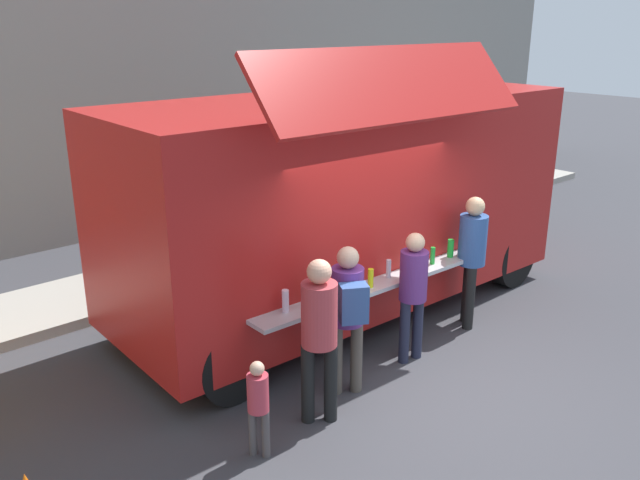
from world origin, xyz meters
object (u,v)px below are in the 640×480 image
(customer_rear_waiting, at_px, (319,327))
(child_near_queue, at_px, (258,400))
(food_truck_main, at_px, (345,198))
(customer_mid_with_backpack, at_px, (348,307))
(customer_front_ordering, at_px, (413,286))
(trash_bin, at_px, (412,193))
(customer_extra_browsing, at_px, (472,250))

(customer_rear_waiting, relative_size, child_near_queue, 1.77)
(food_truck_main, relative_size, customer_mid_with_backpack, 3.83)
(customer_front_ordering, xyz_separation_m, customer_rear_waiting, (-1.68, -0.23, 0.09))
(trash_bin, distance_m, customer_front_ordering, 6.08)
(customer_rear_waiting, bearing_deg, trash_bin, -20.03)
(customer_rear_waiting, bearing_deg, child_near_queue, 130.16)
(customer_extra_browsing, bearing_deg, food_truck_main, -13.67)
(customer_mid_with_backpack, xyz_separation_m, customer_extra_browsing, (2.42, 0.17, 0.02))
(child_near_queue, bearing_deg, customer_extra_browsing, -27.31)
(food_truck_main, distance_m, customer_rear_waiting, 2.90)
(customer_rear_waiting, bearing_deg, customer_front_ordering, -46.15)
(trash_bin, bearing_deg, customer_mid_with_backpack, -144.83)
(customer_front_ordering, height_order, customer_mid_with_backpack, customer_mid_with_backpack)
(trash_bin, height_order, customer_extra_browsing, customer_extra_browsing)
(customer_front_ordering, distance_m, child_near_queue, 2.54)
(food_truck_main, xyz_separation_m, child_near_queue, (-2.95, -1.93, -1.03))
(trash_bin, distance_m, customer_rear_waiting, 7.56)
(food_truck_main, bearing_deg, child_near_queue, -145.03)
(food_truck_main, height_order, customer_mid_with_backpack, food_truck_main)
(trash_bin, xyz_separation_m, customer_rear_waiting, (-6.27, -4.19, 0.54))
(customer_mid_with_backpack, distance_m, child_near_queue, 1.47)
(customer_front_ordering, bearing_deg, customer_rear_waiting, 103.78)
(customer_front_ordering, relative_size, customer_rear_waiting, 0.91)
(customer_mid_with_backpack, xyz_separation_m, customer_rear_waiting, (-0.57, -0.18, 0.01))
(trash_bin, height_order, customer_front_ordering, customer_front_ordering)
(customer_mid_with_backpack, distance_m, customer_extra_browsing, 2.43)
(customer_mid_with_backpack, bearing_deg, customer_rear_waiting, 137.69)
(customer_front_ordering, bearing_deg, trash_bin, -43.02)
(customer_front_ordering, xyz_separation_m, child_near_queue, (-2.49, -0.28, -0.37))
(trash_bin, relative_size, customer_front_ordering, 0.64)
(trash_bin, xyz_separation_m, customer_mid_with_backpack, (-5.69, -4.01, 0.53))
(customer_mid_with_backpack, relative_size, child_near_queue, 1.71)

